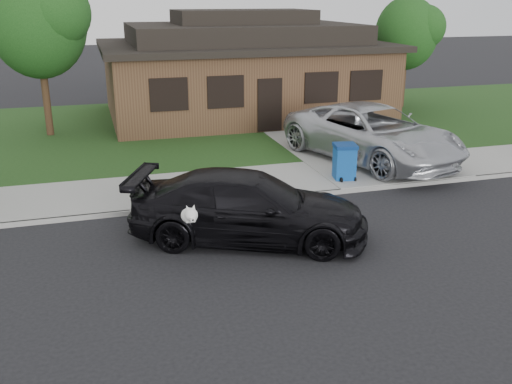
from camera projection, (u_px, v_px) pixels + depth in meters
name	position (u px, v px, depth m)	size (l,w,h in m)	color
ground	(248.00, 261.00, 12.11)	(120.00, 120.00, 0.00)	black
sidewalk	(202.00, 187.00, 16.63)	(60.00, 3.00, 0.12)	gray
curb	(213.00, 204.00, 15.27)	(60.00, 0.12, 0.12)	gray
lawn	(164.00, 129.00, 23.88)	(60.00, 13.00, 0.13)	#193814
driveway	(325.00, 135.00, 22.77)	(4.50, 13.00, 0.14)	gray
sedan	(249.00, 207.00, 12.98)	(5.84, 4.17, 1.57)	black
minivan	(373.00, 133.00, 18.84)	(3.00, 6.52, 1.81)	#B9BBC1
recycling_bin	(344.00, 161.00, 17.01)	(0.76, 0.76, 1.08)	#0E479A
house	(243.00, 70.00, 26.09)	(12.60, 8.60, 4.65)	#422B1C
tree_0	(42.00, 21.00, 21.17)	(3.78, 3.60, 6.34)	#332114
tree_1	(410.00, 32.00, 27.22)	(3.15, 3.00, 5.25)	#332114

